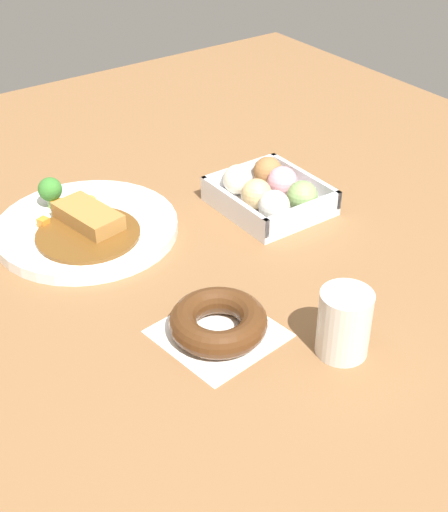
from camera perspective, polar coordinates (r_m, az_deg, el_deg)
ground_plane at (r=1.04m, az=-2.52°, el=-0.62°), size 1.60×1.60×0.00m
curry_plate at (r=1.12m, az=-10.96°, el=2.37°), size 0.28×0.28×0.07m
donut_box at (r=1.16m, az=3.66°, el=5.06°), size 0.17×0.15×0.06m
chocolate_ring_donut at (r=0.90m, az=-0.45°, el=-5.32°), size 0.16×0.16×0.04m
coffee_mug at (r=0.87m, az=9.55°, el=-5.30°), size 0.06×0.06×0.09m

